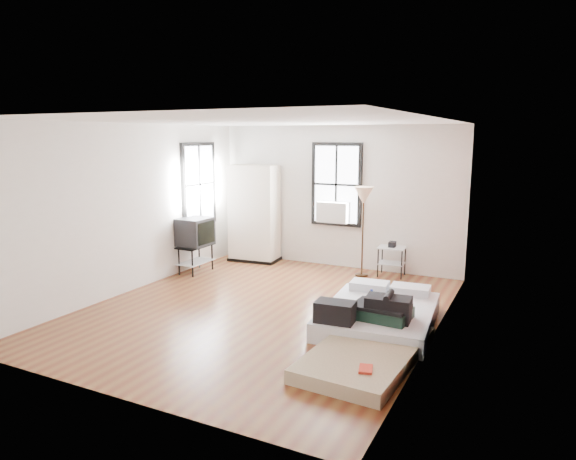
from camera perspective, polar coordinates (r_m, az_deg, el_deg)
The scene contains 8 objects.
ground at distance 7.89m, azimuth -2.68°, elevation -8.78°, with size 6.00×6.00×0.00m, color #582817.
room_shell at distance 7.71m, azimuth 0.03°, elevation 4.05°, with size 5.02×6.02×2.80m.
mattress_main at distance 7.29m, azimuth 10.00°, elevation -9.12°, with size 1.61×2.08×0.63m.
mattress_bare at distance 6.40m, azimuth 9.14°, elevation -12.32°, with size 1.19×2.09×0.44m.
wardrobe at distance 10.71m, azimuth -3.78°, elevation 1.84°, with size 1.06×0.67×2.01m.
side_table at distance 9.77m, azimuth 11.47°, elevation -2.52°, with size 0.52×0.43×0.66m.
floor_lamp at distance 9.52m, azimuth 8.39°, elevation 3.33°, with size 0.36×0.36×1.68m.
tv_stand at distance 9.92m, azimuth -10.26°, elevation -0.39°, with size 0.54×0.76×1.06m.
Camera 1 is at (3.64, -6.50, 2.59)m, focal length 32.00 mm.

